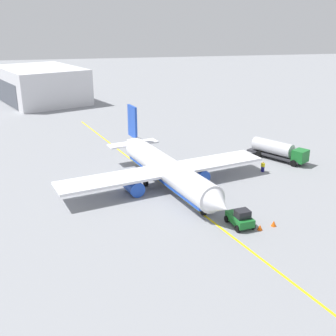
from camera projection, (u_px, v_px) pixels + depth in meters
The scene contains 9 objects.
ground_plane at pixel (168, 188), 59.69m from camera, with size 400.00×400.00×0.00m, color gray.
airplane at pixel (166, 170), 59.24m from camera, with size 30.22×31.40×9.51m.
fuel_tanker at pixel (278, 150), 70.87m from camera, with size 10.33×7.71×3.15m.
pushback_tug at pixel (240, 218), 48.46m from camera, with size 3.85×2.76×2.20m.
refueling_worker at pixel (263, 167), 65.55m from camera, with size 0.63×0.58×1.71m.
safety_cone_nose at pixel (260, 227), 47.75m from camera, with size 0.61×0.61×0.67m, color #F2590F.
safety_cone_wingtip at pixel (274, 223), 48.62m from camera, with size 0.63×0.63×0.70m, color #F2590F.
distant_hangar at pixel (41, 84), 118.99m from camera, with size 33.57×28.82×9.63m.
taxi_line_marking at pixel (168, 188), 59.69m from camera, with size 89.48×0.30×0.01m, color yellow.
Camera 1 is at (53.87, -11.70, 23.07)m, focal length 44.57 mm.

